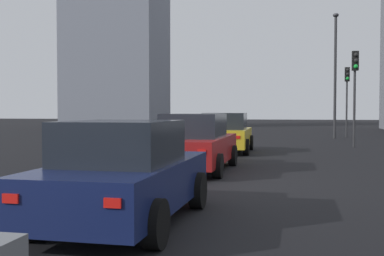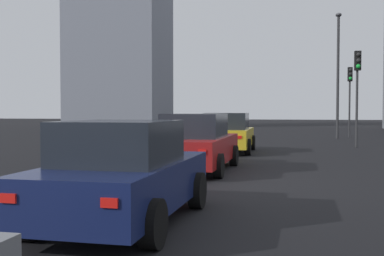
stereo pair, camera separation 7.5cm
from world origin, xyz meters
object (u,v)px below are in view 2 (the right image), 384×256
object	(u,v)px
car_yellow_right_lead	(227,133)
car_navy_right_third	(123,174)
traffic_light_near_right	(357,79)
car_red_right_second	(196,144)
traffic_light_near_left	(350,87)
street_lamp_kerbside	(338,65)

from	to	relation	value
car_yellow_right_lead	car_navy_right_third	size ratio (longest dim) A/B	1.01
traffic_light_near_right	car_yellow_right_lead	bearing A→B (deg)	-63.46
car_red_right_second	car_navy_right_third	size ratio (longest dim) A/B	1.11
car_yellow_right_lead	car_navy_right_third	xyz separation A→B (m)	(-12.78, -0.06, -0.02)
car_yellow_right_lead	car_navy_right_third	distance (m)	12.78
traffic_light_near_left	car_red_right_second	bearing A→B (deg)	-23.28
car_navy_right_third	street_lamp_kerbside	xyz separation A→B (m)	(23.48, -5.29, 3.71)
car_red_right_second	traffic_light_near_left	xyz separation A→B (m)	(18.65, -6.32, 2.42)
car_navy_right_third	street_lamp_kerbside	bearing A→B (deg)	-11.28
car_navy_right_third	traffic_light_near_right	distance (m)	17.58
car_navy_right_third	traffic_light_near_right	xyz separation A→B (m)	(16.50, -5.53, 2.45)
traffic_light_near_right	street_lamp_kerbside	xyz separation A→B (m)	(6.97, 0.24, 1.25)
traffic_light_near_left	traffic_light_near_right	xyz separation A→B (m)	(-8.66, 0.66, 0.00)
car_red_right_second	street_lamp_kerbside	bearing A→B (deg)	-16.52
car_red_right_second	street_lamp_kerbside	world-z (taller)	street_lamp_kerbside
car_red_right_second	traffic_light_near_right	world-z (taller)	traffic_light_near_right
car_red_right_second	car_navy_right_third	bearing A→B (deg)	-177.59
traffic_light_near_right	street_lamp_kerbside	size ratio (longest dim) A/B	0.59
car_red_right_second	street_lamp_kerbside	xyz separation A→B (m)	(16.96, -5.43, 3.68)
car_yellow_right_lead	car_navy_right_third	bearing A→B (deg)	179.67
car_yellow_right_lead	street_lamp_kerbside	world-z (taller)	street_lamp_kerbside
car_navy_right_third	street_lamp_kerbside	distance (m)	24.35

